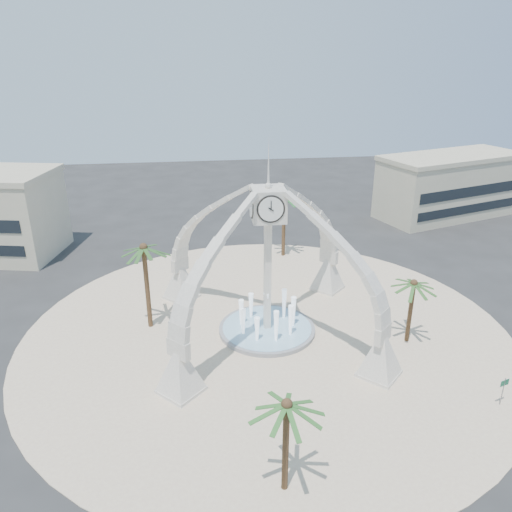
{
  "coord_description": "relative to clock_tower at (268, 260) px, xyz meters",
  "views": [
    {
      "loc": [
        -5.71,
        -35.62,
        21.81
      ],
      "look_at": [
        -0.66,
        2.0,
        6.04
      ],
      "focal_mm": 35.0,
      "sensor_mm": 36.0,
      "label": 1
    }
  ],
  "objects": [
    {
      "name": "ground",
      "position": [
        0.0,
        0.0,
        -6.49
      ],
      "size": [
        140.0,
        140.0,
        0.0
      ],
      "primitive_type": "plane",
      "color": "#282828",
      "rests_on": "ground"
    },
    {
      "name": "street_sign",
      "position": [
        13.85,
        -11.3,
        -4.96
      ],
      "size": [
        0.76,
        0.25,
        2.15
      ],
      "rotation": [
        0.0,
        0.0,
        0.3
      ],
      "color": "slate",
      "rests_on": "ground"
    },
    {
      "name": "palm_north",
      "position": [
        4.37,
        16.16,
        0.34
      ],
      "size": [
        5.32,
        5.32,
        7.76
      ],
      "rotation": [
        0.0,
        0.0,
        0.27
      ],
      "color": "brown",
      "rests_on": "ground"
    },
    {
      "name": "palm_west",
      "position": [
        -9.68,
        2.12,
        0.63
      ],
      "size": [
        5.27,
        5.27,
        8.03
      ],
      "rotation": [
        0.0,
        0.0,
        -0.34
      ],
      "color": "brown",
      "rests_on": "ground"
    },
    {
      "name": "plaza",
      "position": [
        0.0,
        0.0,
        -6.46
      ],
      "size": [
        40.0,
        40.0,
        0.06
      ],
      "primitive_type": "cylinder",
      "color": "beige",
      "rests_on": "ground"
    },
    {
      "name": "building_ne",
      "position": [
        30.0,
        28.0,
        -2.18
      ],
      "size": [
        21.87,
        14.17,
        8.6
      ],
      "rotation": [
        0.0,
        0.0,
        0.31
      ],
      "color": "#C3B698",
      "rests_on": "ground"
    },
    {
      "name": "palm_east",
      "position": [
        10.95,
        -2.96,
        -1.37
      ],
      "size": [
        4.1,
        4.1,
        5.88
      ],
      "rotation": [
        0.0,
        0.0,
        -0.13
      ],
      "color": "brown",
      "rests_on": "ground"
    },
    {
      "name": "clock_tower",
      "position": [
        0.0,
        0.0,
        0.0
      ],
      "size": [
        17.94,
        17.94,
        16.3
      ],
      "color": "silver",
      "rests_on": "ground"
    },
    {
      "name": "palm_south",
      "position": [
        -1.54,
        -16.06,
        -0.99
      ],
      "size": [
        3.77,
        3.77,
        6.28
      ],
      "rotation": [
        0.0,
        0.0,
        -0.01
      ],
      "color": "brown",
      "rests_on": "ground"
    },
    {
      "name": "fountain",
      "position": [
        0.0,
        0.0,
        -6.2
      ],
      "size": [
        8.0,
        8.0,
        3.62
      ],
      "color": "gray",
      "rests_on": "ground"
    }
  ]
}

